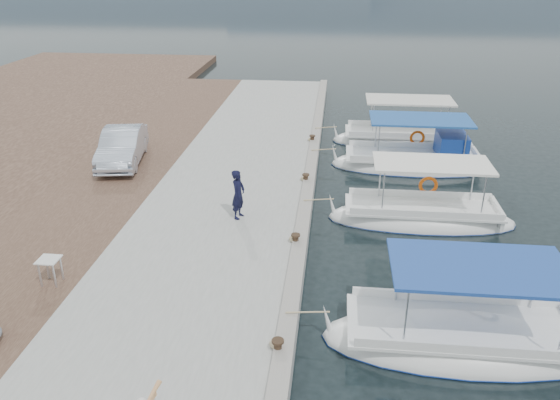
{
  "coord_description": "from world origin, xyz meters",
  "views": [
    {
      "loc": [
        0.71,
        -13.1,
        8.55
      ],
      "look_at": [
        -1.0,
        3.15,
        1.2
      ],
      "focal_mm": 35.0,
      "sensor_mm": 36.0,
      "label": 1
    }
  ],
  "objects_px": {
    "fishing_caique_c": "(421,219)",
    "fisherman": "(238,194)",
    "fishing_caique_d": "(414,164)",
    "parked_car": "(122,146)",
    "fishing_caique_b": "(460,342)",
    "fishing_caique_e": "(402,141)"
  },
  "relations": [
    {
      "from": "fishing_caique_b",
      "to": "fishing_caique_e",
      "type": "height_order",
      "value": "same"
    },
    {
      "from": "fishing_caique_b",
      "to": "fishing_caique_d",
      "type": "relative_size",
      "value": 0.93
    },
    {
      "from": "fishing_caique_b",
      "to": "fisherman",
      "type": "bearing_deg",
      "value": 139.45
    },
    {
      "from": "fishing_caique_d",
      "to": "parked_car",
      "type": "distance_m",
      "value": 12.6
    },
    {
      "from": "fisherman",
      "to": "fishing_caique_d",
      "type": "bearing_deg",
      "value": -29.84
    },
    {
      "from": "fishing_caique_b",
      "to": "fishing_caique_d",
      "type": "height_order",
      "value": "same"
    },
    {
      "from": "fishing_caique_e",
      "to": "fisherman",
      "type": "relative_size",
      "value": 4.11
    },
    {
      "from": "fisherman",
      "to": "fishing_caique_c",
      "type": "bearing_deg",
      "value": -63.59
    },
    {
      "from": "fishing_caique_e",
      "to": "parked_car",
      "type": "bearing_deg",
      "value": -156.11
    },
    {
      "from": "fishing_caique_c",
      "to": "fishing_caique_e",
      "type": "distance_m",
      "value": 8.84
    },
    {
      "from": "fisherman",
      "to": "parked_car",
      "type": "distance_m",
      "value": 7.46
    },
    {
      "from": "fishing_caique_b",
      "to": "fishing_caique_e",
      "type": "distance_m",
      "value": 15.5
    },
    {
      "from": "fishing_caique_b",
      "to": "parked_car",
      "type": "height_order",
      "value": "fishing_caique_b"
    },
    {
      "from": "fishing_caique_c",
      "to": "fishing_caique_d",
      "type": "bearing_deg",
      "value": 85.74
    },
    {
      "from": "fishing_caique_b",
      "to": "fishing_caique_c",
      "type": "distance_m",
      "value": 6.66
    },
    {
      "from": "fishing_caique_e",
      "to": "parked_car",
      "type": "xyz_separation_m",
      "value": [
        -12.21,
        -5.4,
        1.1
      ]
    },
    {
      "from": "fishing_caique_c",
      "to": "fisherman",
      "type": "bearing_deg",
      "value": -168.27
    },
    {
      "from": "fishing_caique_c",
      "to": "fishing_caique_e",
      "type": "bearing_deg",
      "value": 88.59
    },
    {
      "from": "fishing_caique_c",
      "to": "fisherman",
      "type": "relative_size",
      "value": 3.85
    },
    {
      "from": "fishing_caique_b",
      "to": "parked_car",
      "type": "xyz_separation_m",
      "value": [
        -12.06,
        10.09,
        1.1
      ]
    },
    {
      "from": "fishing_caique_d",
      "to": "parked_car",
      "type": "xyz_separation_m",
      "value": [
        -12.39,
        -2.01,
        1.03
      ]
    },
    {
      "from": "fishing_caique_b",
      "to": "fishing_caique_d",
      "type": "distance_m",
      "value": 12.11
    }
  ]
}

